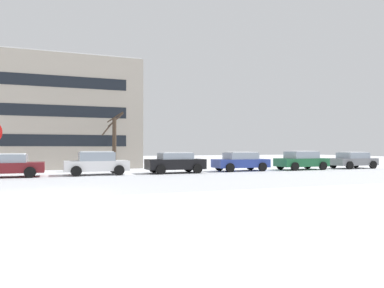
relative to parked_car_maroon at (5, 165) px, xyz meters
name	(u,v)px	position (x,y,z in m)	size (l,w,h in m)	color
ground_plane	(44,195)	(2.49, -9.19, -0.72)	(120.00, 120.00, 0.00)	white
road_surface	(48,185)	(2.49, -5.40, -0.71)	(80.00, 9.58, 0.00)	silver
parked_car_maroon	(5,165)	(0.00, 0.00, 0.00)	(4.32, 2.17, 1.39)	maroon
parked_car_white	(96,163)	(5.19, 0.14, 0.04)	(3.95, 2.20, 1.50)	white
parked_car_black	(175,162)	(10.39, -0.06, 0.01)	(3.94, 2.03, 1.42)	black
parked_car_blue	(241,161)	(15.58, 0.32, 0.01)	(4.11, 2.01, 1.41)	#283D93
parked_car_green	(301,160)	(20.77, 0.05, 0.03)	(4.05, 2.10, 1.47)	#1E6038
parked_car_gray	(353,160)	(25.97, 0.11, -0.01)	(3.85, 2.08, 1.37)	slate
tree_far_mid	(114,142)	(6.78, 3.57, 1.46)	(1.69, 1.10, 4.48)	#423326
building_far_left	(52,115)	(2.34, 10.36, 3.90)	(14.41, 8.44, 9.24)	#B2A899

